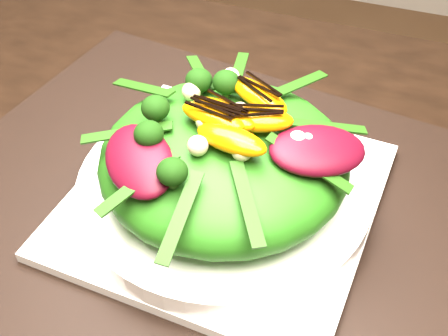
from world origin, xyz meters
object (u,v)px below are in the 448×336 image
(placemat, at_px, (224,204))
(plate_base, at_px, (224,199))
(lettuce_mound, at_px, (224,159))
(salad_bowl, at_px, (224,188))
(orange_segment, at_px, (222,113))

(placemat, relative_size, plate_base, 2.06)
(lettuce_mound, bearing_deg, placemat, -90.00)
(placemat, xyz_separation_m, lettuce_mound, (0.00, 0.00, 0.06))
(salad_bowl, xyz_separation_m, orange_segment, (-0.00, 0.01, 0.08))
(placemat, xyz_separation_m, plate_base, (0.00, 0.00, 0.01))
(placemat, height_order, plate_base, plate_base)
(lettuce_mound, height_order, orange_segment, orange_segment)
(salad_bowl, xyz_separation_m, lettuce_mound, (0.00, 0.00, 0.04))
(placemat, xyz_separation_m, salad_bowl, (0.00, 0.00, 0.02))
(salad_bowl, bearing_deg, orange_segment, 125.19)
(lettuce_mound, bearing_deg, orange_segment, 125.19)
(lettuce_mound, distance_m, orange_segment, 0.05)
(placemat, height_order, orange_segment, orange_segment)
(placemat, bearing_deg, orange_segment, 125.19)
(placemat, bearing_deg, salad_bowl, 90.00)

